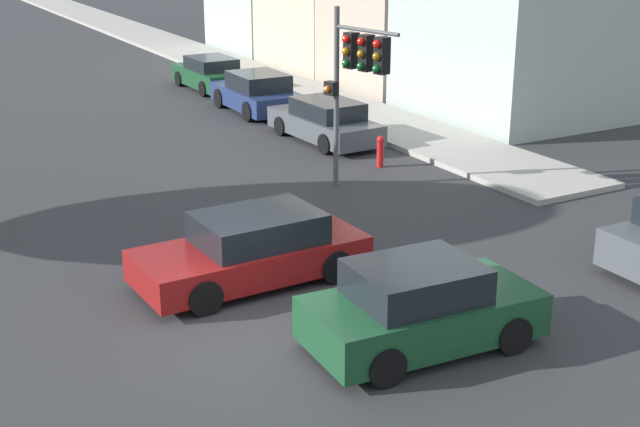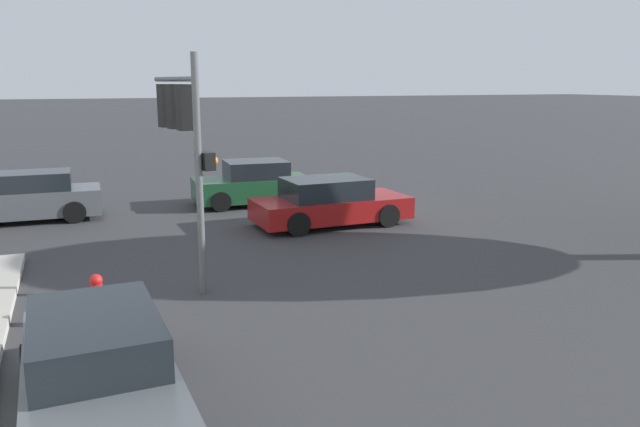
% 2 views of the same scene
% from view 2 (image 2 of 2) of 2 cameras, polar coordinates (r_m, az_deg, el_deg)
% --- Properties ---
extents(ground_plane, '(300.00, 300.00, 0.00)m').
position_cam_2_polar(ground_plane, '(20.79, 1.18, 0.33)').
color(ground_plane, '#333335').
extents(traffic_signal, '(0.91, 2.31, 4.74)m').
position_cam_2_polar(traffic_signal, '(13.01, -12.35, 8.11)').
color(traffic_signal, '#515456').
rests_on(traffic_signal, ground_plane).
extents(crossing_car_0, '(4.65, 2.17, 1.41)m').
position_cam_2_polar(crossing_car_0, '(18.49, 0.88, 0.98)').
color(crossing_car_0, maroon).
rests_on(crossing_car_0, ground_plane).
extents(crossing_car_1, '(4.18, 1.90, 1.51)m').
position_cam_2_polar(crossing_car_1, '(21.01, -24.97, 1.31)').
color(crossing_car_1, '#4C5156').
rests_on(crossing_car_1, ground_plane).
extents(crossing_car_2, '(4.07, 2.20, 1.52)m').
position_cam_2_polar(crossing_car_2, '(21.75, -6.17, 2.70)').
color(crossing_car_2, '#194728').
rests_on(crossing_car_2, ground_plane).
extents(parked_car_0, '(1.98, 4.50, 1.36)m').
position_cam_2_polar(parked_car_0, '(8.48, -19.62, -13.55)').
color(parked_car_0, '#4C5156').
rests_on(parked_car_0, ground_plane).
extents(fire_hydrant, '(0.22, 0.22, 0.92)m').
position_cam_2_polar(fire_hydrant, '(11.68, -19.69, -7.27)').
color(fire_hydrant, red).
rests_on(fire_hydrant, ground_plane).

